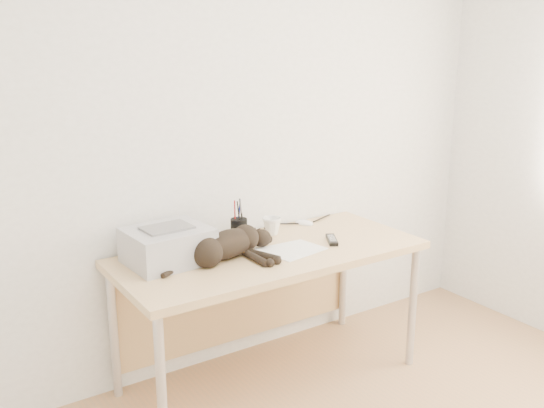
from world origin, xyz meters
TOP-DOWN VIEW (x-y plane):
  - wall_back at (0.00, 1.75)m, footprint 3.50×0.00m
  - desk at (0.00, 1.48)m, footprint 1.60×0.70m
  - printer at (-0.51, 1.52)m, footprint 0.40×0.35m
  - papers at (0.09, 1.33)m, footprint 0.34×0.25m
  - cat at (-0.26, 1.40)m, footprint 0.68×0.33m
  - mug at (0.15, 1.61)m, footprint 0.15×0.15m
  - pen_cup at (-0.06, 1.61)m, footprint 0.09×0.09m
  - remote_grey at (-0.24, 1.64)m, footprint 0.14×0.18m
  - remote_black at (0.35, 1.33)m, footprint 0.12×0.17m
  - mouse at (0.42, 1.67)m, footprint 0.11×0.14m
  - cable_tangle at (0.00, 1.70)m, footprint 1.36×0.07m

SIDE VIEW (x-z plane):
  - desk at x=0.00m, z-range 0.24..0.98m
  - papers at x=0.09m, z-range 0.74..0.75m
  - cable_tangle at x=0.00m, z-range 0.74..0.75m
  - remote_black at x=0.35m, z-range 0.74..0.76m
  - remote_grey at x=-0.24m, z-range 0.74..0.76m
  - mouse at x=0.42m, z-range 0.74..0.78m
  - mug at x=0.15m, z-range 0.74..0.84m
  - pen_cup at x=-0.06m, z-range 0.69..0.92m
  - cat at x=-0.26m, z-range 0.73..0.88m
  - printer at x=-0.51m, z-range 0.74..0.92m
  - wall_back at x=0.00m, z-range -0.45..3.05m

